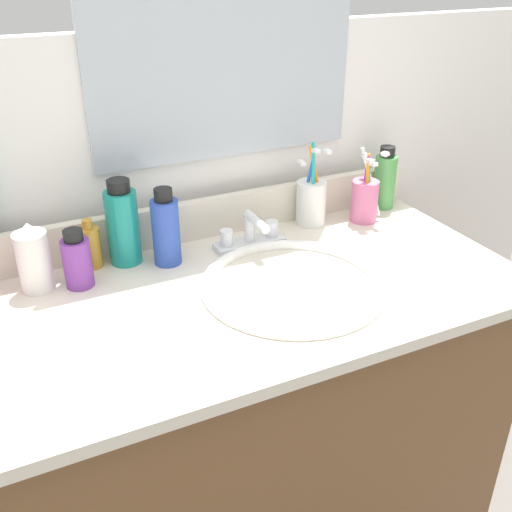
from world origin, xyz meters
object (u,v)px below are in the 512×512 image
(cup_pink, at_px, (365,199))
(bottle_mouthwash_teal, at_px, (123,225))
(bottle_oil_amber, at_px, (91,246))
(bottle_cream_purple, at_px, (77,261))
(bottle_shampoo_blue, at_px, (166,230))
(cup_white_ceramic, at_px, (311,201))
(bottle_toner_green, at_px, (385,180))
(bottle_lotion_white, at_px, (34,259))
(faucet, at_px, (251,235))

(cup_pink, bearing_deg, bottle_mouthwash_teal, 175.84)
(bottle_oil_amber, distance_m, bottle_cream_purple, 0.08)
(bottle_shampoo_blue, xyz_separation_m, cup_white_ceramic, (0.37, 0.04, -0.02))
(bottle_toner_green, height_order, cup_pink, cup_pink)
(bottle_shampoo_blue, xyz_separation_m, bottle_mouthwash_teal, (-0.08, 0.04, 0.01))
(bottle_mouthwash_teal, bearing_deg, bottle_oil_amber, 172.04)
(bottle_toner_green, distance_m, bottle_lotion_white, 0.85)
(bottle_oil_amber, distance_m, cup_pink, 0.64)
(bottle_cream_purple, bearing_deg, cup_pink, 1.45)
(bottle_oil_amber, bearing_deg, bottle_toner_green, -0.16)
(bottle_toner_green, height_order, bottle_lotion_white, bottle_toner_green)
(bottle_toner_green, relative_size, bottle_mouthwash_teal, 0.87)
(bottle_shampoo_blue, distance_m, bottle_toner_green, 0.59)
(faucet, bearing_deg, bottle_cream_purple, -178.79)
(bottle_shampoo_blue, distance_m, bottle_cream_purple, 0.19)
(cup_white_ceramic, distance_m, cup_pink, 0.13)
(bottle_toner_green, distance_m, bottle_mouthwash_teal, 0.66)
(cup_pink, bearing_deg, faucet, -178.25)
(cup_white_ceramic, bearing_deg, bottle_shampoo_blue, -173.42)
(bottle_lotion_white, distance_m, bottle_mouthwash_teal, 0.19)
(bottle_cream_purple, bearing_deg, bottle_toner_green, 4.91)
(bottle_mouthwash_teal, bearing_deg, bottle_cream_purple, -151.38)
(bottle_oil_amber, height_order, bottle_mouthwash_teal, bottle_mouthwash_teal)
(cup_pink, bearing_deg, bottle_cream_purple, -178.55)
(faucet, relative_size, cup_pink, 0.88)
(bottle_toner_green, bearing_deg, cup_white_ceramic, -178.03)
(bottle_cream_purple, bearing_deg, cup_white_ceramic, 6.05)
(bottle_shampoo_blue, height_order, bottle_oil_amber, bottle_shampoo_blue)
(cup_white_ceramic, bearing_deg, bottle_cream_purple, -173.95)
(bottle_oil_amber, distance_m, bottle_mouthwash_teal, 0.08)
(faucet, relative_size, cup_white_ceramic, 0.80)
(bottle_toner_green, bearing_deg, bottle_lotion_white, -176.97)
(bottle_mouthwash_teal, distance_m, cup_pink, 0.57)
(bottle_shampoo_blue, xyz_separation_m, bottle_toner_green, (0.58, 0.05, -0.00))
(faucet, distance_m, bottle_toner_green, 0.40)
(bottle_lotion_white, height_order, cup_white_ceramic, cup_white_ceramic)
(bottle_oil_amber, bearing_deg, bottle_lotion_white, -157.73)
(bottle_shampoo_blue, bearing_deg, bottle_cream_purple, -175.00)
(faucet, xyz_separation_m, bottle_toner_green, (0.40, 0.06, 0.04))
(bottle_oil_amber, bearing_deg, bottle_shampoo_blue, -19.63)
(bottle_shampoo_blue, relative_size, bottle_toner_green, 1.04)
(faucet, height_order, bottle_shampoo_blue, bottle_shampoo_blue)
(faucet, xyz_separation_m, cup_white_ceramic, (0.18, 0.05, 0.03))
(faucet, distance_m, cup_white_ceramic, 0.19)
(bottle_shampoo_blue, distance_m, bottle_mouthwash_teal, 0.09)
(bottle_mouthwash_teal, height_order, cup_white_ceramic, cup_white_ceramic)
(bottle_shampoo_blue, xyz_separation_m, bottle_oil_amber, (-0.15, 0.05, -0.03))
(bottle_oil_amber, xyz_separation_m, cup_pink, (0.64, -0.05, 0.01))
(bottle_mouthwash_teal, bearing_deg, bottle_shampoo_blue, -28.76)
(bottle_cream_purple, distance_m, cup_pink, 0.68)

